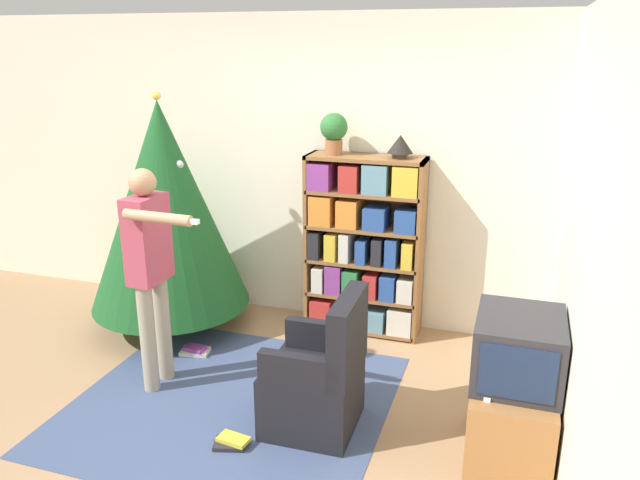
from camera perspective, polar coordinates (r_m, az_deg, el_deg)
ground_plane at (r=4.20m, az=-8.07°, el=-16.81°), size 14.00×14.00×0.00m
wall_back at (r=5.37m, az=0.37°, el=6.22°), size 8.00×0.10×2.60m
wall_right at (r=3.28m, az=23.76°, el=-2.86°), size 0.10×8.00×2.60m
area_rug at (r=4.47m, az=-8.07°, el=-14.44°), size 2.10×1.97×0.01m
bookshelf at (r=5.16m, az=3.99°, el=-0.49°), size 0.96×0.33×1.50m
tv_stand at (r=3.93m, az=17.05°, el=-15.50°), size 0.46×0.77×0.53m
television at (r=3.70m, az=17.69°, el=-9.51°), size 0.48×0.57×0.39m
game_remote at (r=3.59m, az=15.08°, el=-13.51°), size 0.04×0.12×0.02m
christmas_tree at (r=5.29m, az=-13.99°, el=3.00°), size 1.33×1.33×2.00m
armchair at (r=4.03m, az=-0.14°, el=-12.81°), size 0.58×0.57×0.92m
standing_person at (r=4.40m, az=-15.23°, el=-1.97°), size 0.62×0.49×1.58m
potted_plant at (r=5.04m, az=1.27°, el=9.97°), size 0.22×0.22×0.33m
table_lamp at (r=4.92m, az=7.35°, el=8.61°), size 0.20×0.20×0.18m
book_pile_near_tree at (r=5.12m, az=-11.35°, el=-9.88°), size 0.24×0.19×0.06m
book_pile_by_chair at (r=4.05m, az=-8.11°, el=-17.82°), size 0.23×0.19×0.06m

